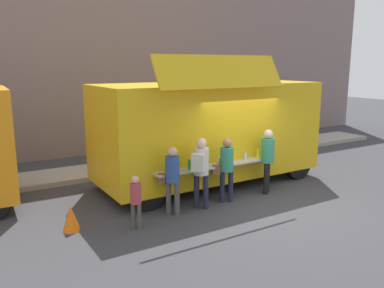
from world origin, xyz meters
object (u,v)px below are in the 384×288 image
object	(u,v)px
food_truck_main	(209,129)
customer_mid_with_backpack	(201,166)
customer_front_ordering	(226,165)
customer_rear_waiting	(172,175)
traffic_cone_orange	(71,218)
child_near_queue	(136,198)
trash_bin	(267,139)
customer_extra_browsing	(267,155)

from	to	relation	value
food_truck_main	customer_mid_with_backpack	distance (m)	2.25
customer_front_ordering	customer_rear_waiting	bearing A→B (deg)	115.99
traffic_cone_orange	customer_front_ordering	world-z (taller)	customer_front_ordering
customer_rear_waiting	child_near_queue	bearing A→B (deg)	159.50
traffic_cone_orange	child_near_queue	world-z (taller)	child_near_queue
customer_mid_with_backpack	customer_rear_waiting	xyz separation A→B (m)	(-0.75, 0.05, -0.11)
traffic_cone_orange	customer_front_ordering	size ratio (longest dim) A/B	0.34
customer_mid_with_backpack	customer_rear_waiting	bearing A→B (deg)	134.08
trash_bin	customer_mid_with_backpack	size ratio (longest dim) A/B	0.56
food_truck_main	customer_mid_with_backpack	bearing A→B (deg)	-129.21
food_truck_main	customer_rear_waiting	distance (m)	2.76
customer_front_ordering	customer_mid_with_backpack	xyz separation A→B (m)	(-0.80, -0.08, 0.09)
trash_bin	customer_mid_with_backpack	world-z (taller)	customer_mid_with_backpack
food_truck_main	customer_rear_waiting	world-z (taller)	food_truck_main
food_truck_main	customer_extra_browsing	xyz separation A→B (m)	(0.80, -1.61, -0.55)
customer_mid_with_backpack	customer_rear_waiting	world-z (taller)	customer_mid_with_backpack
customer_extra_browsing	child_near_queue	distance (m)	3.98
food_truck_main	customer_extra_browsing	size ratio (longest dim) A/B	3.72
trash_bin	child_near_queue	distance (m)	8.63
trash_bin	customer_front_ordering	size ratio (longest dim) A/B	0.59
trash_bin	customer_mid_with_backpack	xyz separation A→B (m)	(-5.68, -4.03, 0.57)
customer_extra_browsing	food_truck_main	bearing A→B (deg)	-13.46
customer_rear_waiting	customer_extra_browsing	size ratio (longest dim) A/B	0.92
customer_front_ordering	child_near_queue	size ratio (longest dim) A/B	1.41
traffic_cone_orange	customer_mid_with_backpack	xyz separation A→B (m)	(2.99, -0.32, 0.78)
food_truck_main	traffic_cone_orange	world-z (taller)	food_truck_main
food_truck_main	customer_mid_with_backpack	size ratio (longest dim) A/B	3.74
trash_bin	child_near_queue	bearing A→B (deg)	-149.98
child_near_queue	customer_front_ordering	bearing A→B (deg)	-24.37
traffic_cone_orange	customer_mid_with_backpack	size ratio (longest dim) A/B	0.32
trash_bin	customer_rear_waiting	world-z (taller)	customer_rear_waiting
trash_bin	customer_mid_with_backpack	distance (m)	6.99
customer_extra_browsing	traffic_cone_orange	bearing A→B (deg)	47.76
customer_mid_with_backpack	traffic_cone_orange	bearing A→B (deg)	131.80
traffic_cone_orange	trash_bin	world-z (taller)	trash_bin
customer_extra_browsing	child_near_queue	size ratio (longest dim) A/B	1.50
food_truck_main	customer_rear_waiting	xyz separation A→B (m)	(-2.11, -1.66, -0.64)
customer_mid_with_backpack	customer_extra_browsing	bearing A→B (deg)	-39.64
customer_extra_browsing	customer_rear_waiting	bearing A→B (deg)	51.13
customer_front_ordering	customer_extra_browsing	size ratio (longest dim) A/B	0.94
customer_mid_with_backpack	customer_rear_waiting	distance (m)	0.76
customer_rear_waiting	customer_extra_browsing	distance (m)	2.91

